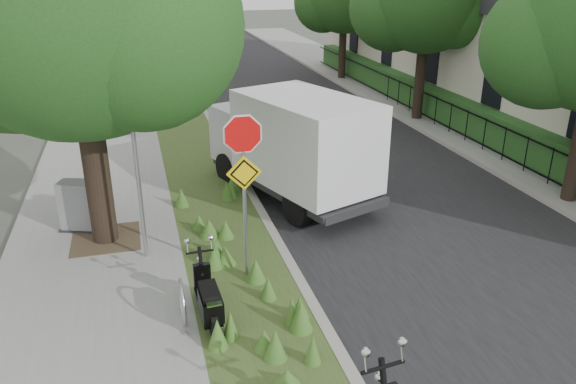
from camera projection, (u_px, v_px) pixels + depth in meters
name	position (u px, v px, depth m)	size (l,w,h in m)	color
ground	(327.00, 285.00, 10.45)	(120.00, 120.00, 0.00)	#4C5147
sidewalk_near	(103.00, 143.00, 18.28)	(3.50, 60.00, 0.12)	gray
verge	(188.00, 137.00, 18.96)	(2.00, 60.00, 0.12)	#344C20
kerb_near	(218.00, 134.00, 19.20)	(0.20, 60.00, 0.13)	#9E9991
road	(315.00, 128.00, 20.09)	(7.00, 60.00, 0.01)	black
kerb_far	(404.00, 120.00, 20.92)	(0.20, 60.00, 0.13)	#9E9991
footpath_far	(445.00, 117.00, 21.34)	(3.20, 60.00, 0.12)	gray
street_tree_main	(69.00, 8.00, 10.15)	(6.21, 5.54, 7.66)	black
bare_post	(136.00, 162.00, 10.45)	(0.08, 0.08, 4.00)	#A5A8AD
bike_hoop	(182.00, 302.00, 9.06)	(0.06, 0.78, 0.77)	#A5A8AD
sign_assembly	(244.00, 164.00, 9.73)	(0.94, 0.08, 3.22)	#A5A8AD
fence_far	(422.00, 103.00, 20.86)	(0.04, 24.00, 1.00)	black
hedge_far	(439.00, 102.00, 21.04)	(1.00, 24.00, 1.10)	#18451B
terrace_houses	(537.00, 2.00, 20.58)	(7.40, 26.40, 8.20)	beige
scooter_near	(209.00, 304.00, 9.01)	(0.36, 1.59, 0.76)	black
box_truck	(293.00, 141.00, 13.76)	(3.52, 5.37, 2.27)	#262628
utility_cabinet	(79.00, 206.00, 12.20)	(0.96, 0.79, 1.09)	#262628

